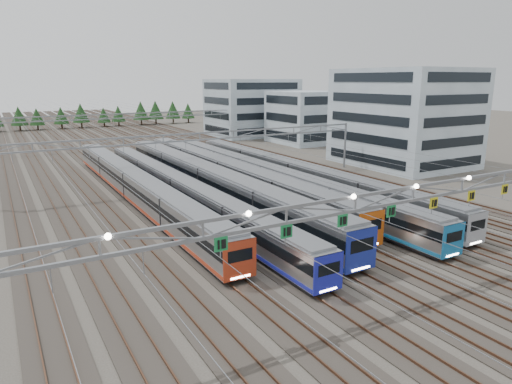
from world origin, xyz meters
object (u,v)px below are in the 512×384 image
train_c (209,181)px  train_d (227,174)px  gantry_far (123,120)px  depot_bldg_north (252,107)px  train_a (134,185)px  depot_bldg_mid (305,117)px  gantry_mid (200,143)px  train_e (268,177)px  train_b (181,190)px  depot_bldg_south (404,117)px  gantry_near (414,197)px  train_f (296,174)px

train_c → train_d: size_ratio=1.00×
gantry_far → depot_bldg_north: (37.77, 6.63, 1.40)m
train_a → depot_bldg_mid: bearing=33.9°
train_a → gantry_far: gantry_far is taller
train_a → gantry_mid: (11.25, 4.42, 4.28)m
train_e → depot_bldg_north: 67.79m
gantry_far → train_b: bearing=-97.1°
depot_bldg_south → gantry_near: bearing=-136.5°
train_d → gantry_far: 49.62m
gantry_mid → depot_bldg_mid: (41.30, 30.89, -0.06)m
gantry_near → gantry_far: 85.12m
train_d → depot_bldg_south: (37.03, 1.56, 6.45)m
depot_bldg_south → train_f: bearing=-168.0°
gantry_near → train_c: bearing=93.9°
train_b → gantry_mid: 12.38m
train_b → train_d: train_d is taller
train_c → gantry_far: bearing=87.6°
gantry_mid → depot_bldg_south: (39.28, -2.84, 2.31)m
train_a → train_d: train_d is taller
depot_bldg_mid → train_b: bearing=-140.0°
train_c → train_d: train_c is taller
train_a → depot_bldg_mid: (52.55, 35.31, 4.22)m
train_c → depot_bldg_south: (41.53, 5.21, 6.37)m
train_b → depot_bldg_mid: depot_bldg_mid is taller
train_e → gantry_mid: 11.61m
train_b → train_e: bearing=4.3°
depot_bldg_mid → gantry_near: bearing=-120.2°
train_e → gantry_mid: (-6.75, 8.37, 4.37)m
depot_bldg_mid → train_e: bearing=-131.3°
gantry_far → train_c: bearing=-92.4°
gantry_mid → gantry_far: 45.00m
train_f → depot_bldg_south: 29.41m
gantry_near → gantry_mid: size_ratio=1.00×
depot_bldg_mid → train_a: bearing=-146.1°
depot_bldg_north → train_b: bearing=-126.1°
train_a → depot_bldg_north: bearing=48.8°
train_f → depot_bldg_mid: 49.97m
train_c → gantry_near: bearing=-86.1°
train_f → train_d: bearing=153.9°
train_a → train_d: bearing=0.1°
train_c → depot_bldg_south: depot_bldg_south is taller
gantry_mid → depot_bldg_mid: 51.58m
train_d → depot_bldg_mid: bearing=42.1°
train_a → gantry_mid: gantry_mid is taller
train_e → train_f: bearing=-5.5°
train_b → gantry_near: 31.87m
train_f → depot_bldg_north: (26.52, 60.44, 5.72)m
train_e → depot_bldg_south: bearing=9.7°
gantry_far → gantry_near: bearing=-90.0°
train_c → depot_bldg_mid: depot_bldg_mid is taller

